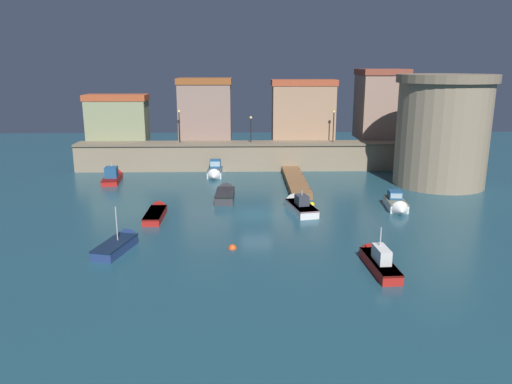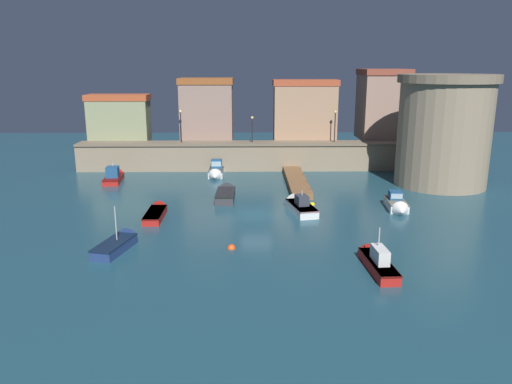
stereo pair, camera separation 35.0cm
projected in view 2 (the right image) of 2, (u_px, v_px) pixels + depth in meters
ground_plane at (256, 215)px, 40.81m from camera, size 100.93×100.93×0.00m
quay_wall at (254, 156)px, 58.02m from camera, size 40.55×3.03×3.19m
old_town_backdrop at (276, 109)px, 60.29m from camera, size 38.32×6.15×8.45m
fortress_tower at (444, 130)px, 49.57m from camera, size 9.67×9.67×11.02m
pier_dock at (296, 181)px, 51.07m from camera, size 1.93×12.41×0.70m
quay_lamp_0 at (181, 121)px, 56.89m from camera, size 0.32×0.32×3.70m
quay_lamp_1 at (252, 125)px, 57.11m from camera, size 0.32×0.32×2.99m
quay_lamp_2 at (335, 121)px, 57.16m from camera, size 0.32×0.32×3.62m
moored_boat_0 at (397, 205)px, 41.97m from camera, size 1.83×4.41×1.78m
moored_boat_1 at (157, 212)px, 40.58m from camera, size 1.35×5.32×1.25m
moored_boat_2 at (115, 176)px, 52.78m from camera, size 2.04×5.44×2.50m
moored_boat_3 at (375, 259)px, 30.33m from camera, size 1.52×5.90×2.88m
moored_boat_4 at (298, 205)px, 42.14m from camera, size 2.67×5.66×2.32m
moored_boat_5 at (216, 172)px, 54.72m from camera, size 1.61×5.06×2.02m
moored_boat_6 at (120, 242)px, 33.47m from camera, size 2.54×5.11×3.31m
moored_boat_7 at (226, 193)px, 45.93m from camera, size 1.73×5.21×1.52m
mooring_buoy_0 at (312, 205)px, 43.65m from camera, size 0.51×0.51×0.51m
mooring_buoy_1 at (231, 248)px, 33.36m from camera, size 0.57×0.57×0.57m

